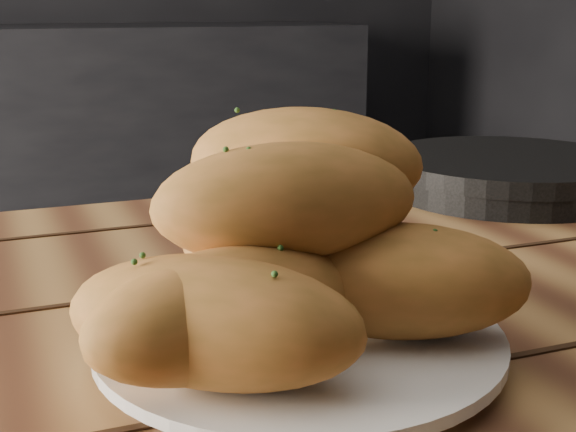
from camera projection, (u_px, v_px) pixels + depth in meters
The scene contains 4 objects.
table at pixel (486, 408), 0.65m from camera, with size 1.60×0.83×0.75m.
plate at pixel (299, 344), 0.52m from camera, with size 0.26×0.26×0.02m.
bread_rolls at pixel (283, 254), 0.49m from camera, with size 0.31×0.28×0.14m.
skillet at pixel (509, 173), 0.96m from camera, with size 0.43×0.30×0.05m.
Camera 1 is at (0.17, -1.00, 0.97)m, focal length 50.00 mm.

